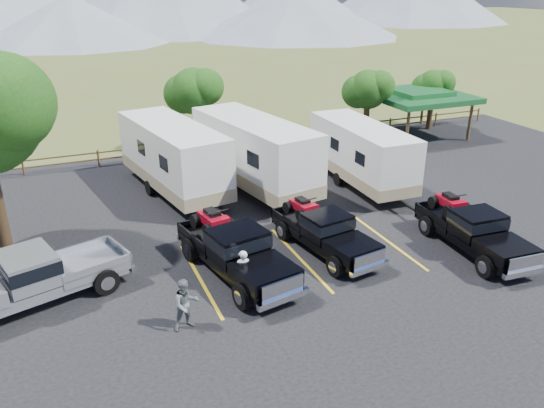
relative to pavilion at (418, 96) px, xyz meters
name	(u,v)px	position (x,y,z in m)	size (l,w,h in m)	color
ground	(404,301)	(-13.00, -17.00, -2.79)	(320.00, 320.00, 0.00)	#535B26
asphalt_lot	(357,261)	(-13.00, -14.00, -2.77)	(44.00, 34.00, 0.04)	black
stall_lines	(344,249)	(-13.00, -13.00, -2.74)	(12.12, 5.50, 0.01)	gold
tree_ne_a	(368,90)	(-4.03, 0.01, 0.69)	(3.11, 2.92, 4.76)	#2E2112
tree_ne_b	(433,86)	(1.98, 1.01, 0.34)	(2.77, 2.59, 4.27)	#2E2112
tree_north	(193,91)	(-15.03, 2.02, 1.05)	(3.46, 3.24, 5.25)	#2E2112
rail_fence	(259,138)	(-11.00, 1.50, -2.18)	(36.12, 0.12, 1.00)	#503C22
pavilion	(418,96)	(0.00, 0.00, 0.00)	(6.20, 6.20, 3.22)	#503C22
rig_left	(235,249)	(-17.68, -13.11, -1.76)	(3.09, 6.41, 2.05)	black
rig_center	(323,230)	(-13.85, -12.74, -1.87)	(2.58, 5.67, 1.82)	black
rig_right	(472,229)	(-8.39, -14.95, -1.83)	(2.30, 5.83, 1.91)	black
trailer_left	(173,157)	(-17.83, -4.23, -0.90)	(4.06, 10.18, 3.52)	silver
trailer_center	(254,154)	(-13.97, -5.42, -0.84)	(4.23, 10.51, 3.64)	silver
trailer_right	(361,154)	(-8.61, -6.92, -1.07)	(2.54, 9.19, 3.20)	silver
pickup_silver	(35,277)	(-24.36, -12.37, -1.77)	(6.54, 3.74, 1.87)	#A2A4AB
person_a	(243,272)	(-17.85, -14.47, -1.93)	(0.60, 0.39, 1.63)	white
person_b	(186,304)	(-20.13, -15.69, -1.89)	(0.83, 0.65, 1.71)	slate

